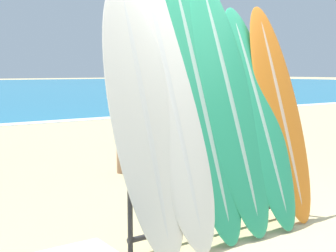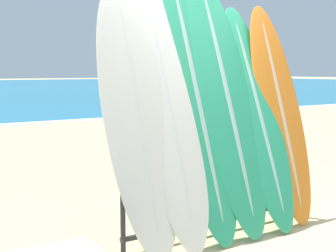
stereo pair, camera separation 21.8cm
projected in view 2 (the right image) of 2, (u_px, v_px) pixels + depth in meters
ground_plane at (273, 238)px, 3.90m from camera, size 160.00×160.00×0.00m
surfboard_rack at (218, 182)px, 3.98m from camera, size 1.86×0.04×0.83m
surfboard_slot_0 at (137, 115)px, 3.55m from camera, size 0.57×0.78×2.11m
surfboard_slot_1 at (163, 89)px, 3.75m from camera, size 0.59×1.02×2.49m
surfboard_slot_2 at (195, 94)px, 3.90m from camera, size 0.56×0.94×2.39m
surfboard_slot_3 at (225, 98)px, 4.04m from camera, size 0.59×0.94×2.32m
surfboard_slot_4 at (257, 114)px, 4.20m from camera, size 0.52×0.87×2.00m
surfboard_slot_5 at (280, 112)px, 4.35m from camera, size 0.52×0.71×2.02m
person_near_water at (141, 93)px, 8.46m from camera, size 0.24×0.30×1.80m
person_far_right at (129, 102)px, 6.23m from camera, size 0.24×0.30×1.78m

